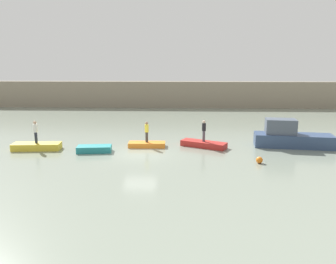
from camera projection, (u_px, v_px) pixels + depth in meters
The scene contains 11 objects.
ground_plane at pixel (140, 153), 25.87m from camera, with size 120.00×120.00×0.00m, color gray.
embankment_wall at pixel (160, 95), 51.50m from camera, with size 80.00×1.20×3.95m, color gray.
motorboat at pixel (290, 137), 27.81m from camera, with size 6.40×2.68×2.29m.
rowboat_yellow at pixel (37, 146), 26.95m from camera, with size 3.71×1.22×0.54m, color gold.
rowboat_teal at pixel (94, 149), 26.27m from camera, with size 2.61×1.18×0.49m, color teal.
rowboat_orange at pixel (147, 144), 27.86m from camera, with size 3.00×1.12×0.40m, color orange.
rowboat_red at pixel (204, 144), 27.83m from camera, with size 3.75×1.14×0.47m, color red.
person_white_shirt at pixel (35, 131), 26.69m from camera, with size 0.32×0.32×1.79m.
person_yellow_shirt at pixel (147, 131), 27.62m from camera, with size 0.32×0.32×1.70m.
person_dark_shirt at pixel (204, 130), 27.58m from camera, with size 0.32×0.32×1.75m.
mooring_buoy at pixel (259, 160), 23.35m from camera, with size 0.46×0.46×0.46m, color orange.
Camera 1 is at (3.12, -24.89, 6.89)m, focal length 36.20 mm.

